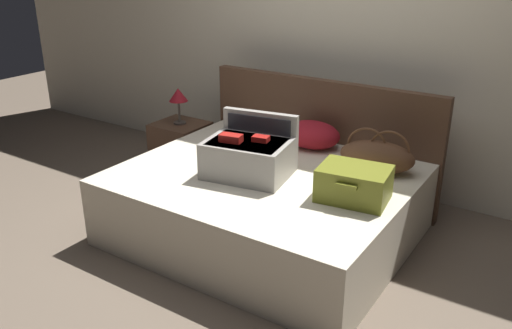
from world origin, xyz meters
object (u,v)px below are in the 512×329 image
object	(u,v)px
bed	(265,204)
hard_case_large	(249,154)
nightstand	(181,148)
table_lamp	(178,97)
duffel_bag	(377,156)
pillow_near_headboard	(312,135)
hard_case_medium	(354,183)

from	to	relation	value
bed	hard_case_large	size ratio (longest dim) A/B	3.14
nightstand	table_lamp	bearing A→B (deg)	0.00
hard_case_large	duffel_bag	bearing A→B (deg)	27.02
bed	pillow_near_headboard	world-z (taller)	pillow_near_headboard
hard_case_large	hard_case_medium	size ratio (longest dim) A/B	1.35
hard_case_large	nightstand	xyz separation A→B (m)	(-1.16, 0.62, -0.39)
duffel_bag	table_lamp	xyz separation A→B (m)	(-1.85, 0.10, 0.12)
nightstand	table_lamp	distance (m)	0.48
bed	hard_case_large	world-z (taller)	hard_case_large
hard_case_medium	pillow_near_headboard	xyz separation A→B (m)	(-0.63, 0.66, -0.00)
nightstand	pillow_near_headboard	bearing A→B (deg)	3.08
hard_case_large	pillow_near_headboard	world-z (taller)	hard_case_large
hard_case_medium	duffel_bag	size ratio (longest dim) A/B	0.83
pillow_near_headboard	table_lamp	size ratio (longest dim) A/B	1.39
bed	nightstand	size ratio (longest dim) A/B	4.06
hard_case_large	duffel_bag	distance (m)	0.87
bed	table_lamp	size ratio (longest dim) A/B	6.03
table_lamp	pillow_near_headboard	bearing A→B (deg)	3.08
hard_case_large	table_lamp	bearing A→B (deg)	141.86
hard_case_large	duffel_bag	xyz separation A→B (m)	(0.70, 0.52, -0.03)
hard_case_large	nightstand	world-z (taller)	hard_case_large
bed	hard_case_large	xyz separation A→B (m)	(-0.08, -0.09, 0.39)
hard_case_large	hard_case_medium	bearing A→B (deg)	-7.48
table_lamp	duffel_bag	bearing A→B (deg)	-3.18
hard_case_medium	duffel_bag	xyz separation A→B (m)	(-0.05, 0.49, 0.01)
duffel_bag	hard_case_large	bearing A→B (deg)	-143.18
nightstand	hard_case_medium	bearing A→B (deg)	-17.37
duffel_bag	nightstand	xyz separation A→B (m)	(-1.85, 0.10, -0.36)
table_lamp	nightstand	bearing A→B (deg)	0.00
pillow_near_headboard	nightstand	size ratio (longest dim) A/B	0.94
duffel_bag	pillow_near_headboard	distance (m)	0.61
hard_case_large	table_lamp	size ratio (longest dim) A/B	1.92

